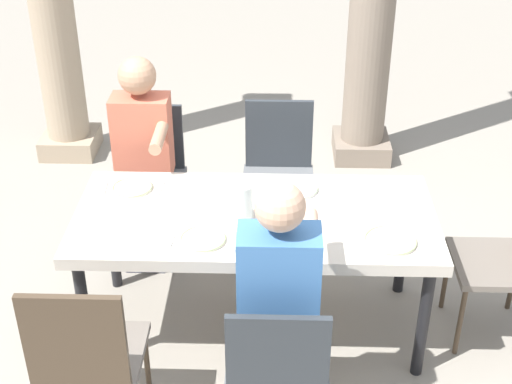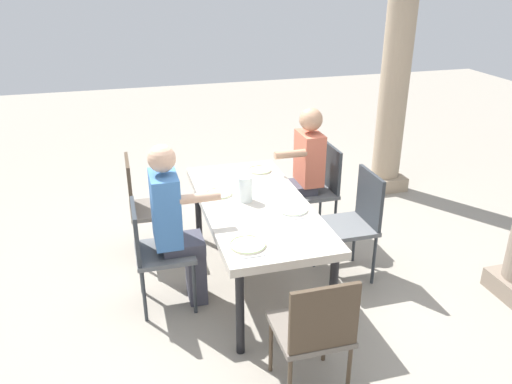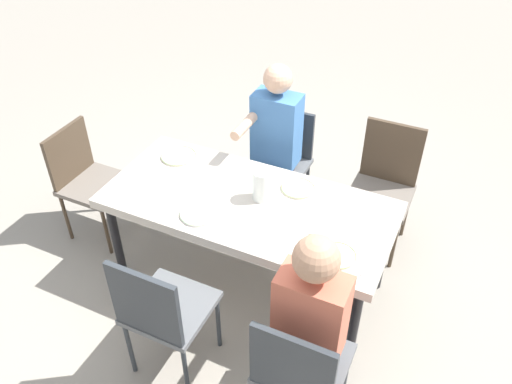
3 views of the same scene
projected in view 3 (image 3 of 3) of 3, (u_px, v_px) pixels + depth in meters
ground_plane at (249, 280)px, 3.76m from camera, size 16.00×16.00×0.00m
dining_table at (248, 209)px, 3.34m from camera, size 1.84×0.84×0.74m
chair_west_north at (299, 368)px, 2.60m from camera, size 0.44×0.44×0.90m
chair_west_south at (384, 181)px, 3.79m from camera, size 0.44×0.44×0.96m
chair_mid_north at (161, 310)px, 2.86m from camera, size 0.44×0.44×0.94m
chair_mid_south at (281, 157)px, 4.07m from camera, size 0.44×0.44×0.88m
chair_head_east at (86, 176)px, 3.89m from camera, size 0.44×0.44×0.89m
diner_woman_green at (313, 319)px, 2.62m from camera, size 0.35×0.50×1.30m
diner_man_white at (272, 147)px, 3.83m from camera, size 0.35×0.49×1.33m
plate_0 at (338, 256)px, 2.91m from camera, size 0.21×0.21×0.02m
fork_0 at (364, 265)px, 2.86m from camera, size 0.03×0.17×0.01m
spoon_0 at (312, 248)px, 2.96m from camera, size 0.03×0.17×0.01m
plate_1 at (298, 188)px, 3.39m from camera, size 0.22×0.22×0.02m
fork_1 at (320, 195)px, 3.34m from camera, size 0.03×0.17×0.01m
spoon_1 at (277, 183)px, 3.44m from camera, size 0.02×0.17×0.01m
plate_2 at (199, 214)px, 3.19m from camera, size 0.24×0.24×0.02m
fork_2 at (221, 221)px, 3.14m from camera, size 0.03×0.17×0.01m
spoon_2 at (178, 208)px, 3.24m from camera, size 0.02×0.17×0.01m
plate_3 at (179, 156)px, 3.68m from camera, size 0.25×0.25×0.02m
fork_3 at (197, 162)px, 3.63m from camera, size 0.02×0.17×0.01m
spoon_3 at (161, 152)px, 3.73m from camera, size 0.02×0.17×0.01m
water_pitcher at (262, 186)px, 3.27m from camera, size 0.12×0.12×0.21m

